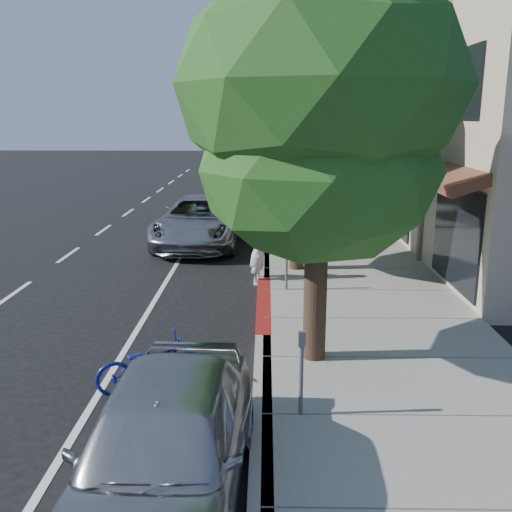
{
  "coord_description": "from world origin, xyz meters",
  "views": [
    {
      "loc": [
        0.05,
        -11.37,
        4.31
      ],
      "look_at": [
        -0.17,
        0.54,
        1.35
      ],
      "focal_mm": 40.0,
      "sensor_mm": 36.0,
      "label": 1
    }
  ],
  "objects_px": {
    "street_tree_4": "(282,113)",
    "bicycle": "(150,364)",
    "near_car_a": "(164,447)",
    "street_tree_2": "(290,111)",
    "pedestrian": "(364,197)",
    "street_tree_5": "(279,109)",
    "dark_suv_far": "(257,177)",
    "street_tree_1": "(299,95)",
    "dark_sedan": "(253,206)",
    "street_tree_3": "(285,111)",
    "silver_suv": "(201,221)",
    "street_tree_0": "(321,92)",
    "cyclist": "(259,250)",
    "white_pickup": "(249,181)"
  },
  "relations": [
    {
      "from": "street_tree_4",
      "to": "bicycle",
      "type": "height_order",
      "value": "street_tree_4"
    },
    {
      "from": "street_tree_4",
      "to": "near_car_a",
      "type": "bearing_deg",
      "value": -94.03
    },
    {
      "from": "street_tree_2",
      "to": "pedestrian",
      "type": "height_order",
      "value": "street_tree_2"
    },
    {
      "from": "street_tree_5",
      "to": "dark_suv_far",
      "type": "height_order",
      "value": "street_tree_5"
    },
    {
      "from": "street_tree_1",
      "to": "dark_sedan",
      "type": "xyz_separation_m",
      "value": [
        -1.4,
        7.79,
        -4.14
      ]
    },
    {
      "from": "street_tree_3",
      "to": "street_tree_5",
      "type": "bearing_deg",
      "value": 90.0
    },
    {
      "from": "dark_suv_far",
      "to": "pedestrian",
      "type": "xyz_separation_m",
      "value": [
        4.5,
        -9.84,
        0.24
      ]
    },
    {
      "from": "bicycle",
      "to": "silver_suv",
      "type": "distance_m",
      "value": 10.65
    },
    {
      "from": "bicycle",
      "to": "near_car_a",
      "type": "relative_size",
      "value": 0.38
    },
    {
      "from": "street_tree_5",
      "to": "near_car_a",
      "type": "relative_size",
      "value": 1.7
    },
    {
      "from": "street_tree_1",
      "to": "dark_sedan",
      "type": "bearing_deg",
      "value": 100.19
    },
    {
      "from": "street_tree_0",
      "to": "silver_suv",
      "type": "distance_m",
      "value": 10.82
    },
    {
      "from": "cyclist",
      "to": "dark_suv_far",
      "type": "bearing_deg",
      "value": 10.67
    },
    {
      "from": "bicycle",
      "to": "dark_suv_far",
      "type": "distance_m",
      "value": 24.54
    },
    {
      "from": "street_tree_3",
      "to": "street_tree_4",
      "type": "distance_m",
      "value": 6.0
    },
    {
      "from": "street_tree_1",
      "to": "near_car_a",
      "type": "bearing_deg",
      "value": -101.29
    },
    {
      "from": "cyclist",
      "to": "dark_suv_far",
      "type": "xyz_separation_m",
      "value": [
        -0.36,
        18.5,
        -0.06
      ]
    },
    {
      "from": "street_tree_5",
      "to": "white_pickup",
      "type": "distance_m",
      "value": 10.23
    },
    {
      "from": "street_tree_0",
      "to": "near_car_a",
      "type": "xyz_separation_m",
      "value": [
        -1.96,
        -3.83,
        -3.88
      ]
    },
    {
      "from": "street_tree_3",
      "to": "bicycle",
      "type": "bearing_deg",
      "value": -98.09
    },
    {
      "from": "street_tree_1",
      "to": "street_tree_5",
      "type": "xyz_separation_m",
      "value": [
        0.0,
        24.0,
        -0.15
      ]
    },
    {
      "from": "dark_suv_far",
      "to": "near_car_a",
      "type": "distance_m",
      "value": 27.34
    },
    {
      "from": "white_pickup",
      "to": "dark_sedan",
      "type": "bearing_deg",
      "value": -87.5
    },
    {
      "from": "bicycle",
      "to": "cyclist",
      "type": "bearing_deg",
      "value": -37.94
    },
    {
      "from": "street_tree_2",
      "to": "dark_sedan",
      "type": "relative_size",
      "value": 1.81
    },
    {
      "from": "street_tree_2",
      "to": "bicycle",
      "type": "xyz_separation_m",
      "value": [
        -2.7,
        -13.0,
        -4.0
      ]
    },
    {
      "from": "street_tree_5",
      "to": "dark_suv_far",
      "type": "distance_m",
      "value": 7.67
    },
    {
      "from": "street_tree_1",
      "to": "white_pickup",
      "type": "height_order",
      "value": "street_tree_1"
    },
    {
      "from": "street_tree_1",
      "to": "street_tree_0",
      "type": "bearing_deg",
      "value": -90.0
    },
    {
      "from": "street_tree_0",
      "to": "street_tree_1",
      "type": "xyz_separation_m",
      "value": [
        0.0,
        6.0,
        0.17
      ]
    },
    {
      "from": "silver_suv",
      "to": "dark_suv_far",
      "type": "distance_m",
      "value": 13.97
    },
    {
      "from": "silver_suv",
      "to": "street_tree_5",
      "type": "bearing_deg",
      "value": 84.22
    },
    {
      "from": "dark_sedan",
      "to": "dark_suv_far",
      "type": "distance_m",
      "value": 9.72
    },
    {
      "from": "street_tree_5",
      "to": "dark_sedan",
      "type": "xyz_separation_m",
      "value": [
        -1.4,
        -16.21,
        -4.0
      ]
    },
    {
      "from": "cyclist",
      "to": "silver_suv",
      "type": "relative_size",
      "value": 0.31
    },
    {
      "from": "street_tree_2",
      "to": "dark_suv_far",
      "type": "height_order",
      "value": "street_tree_2"
    },
    {
      "from": "street_tree_4",
      "to": "near_car_a",
      "type": "xyz_separation_m",
      "value": [
        -1.96,
        -27.83,
        -3.63
      ]
    },
    {
      "from": "dark_sedan",
      "to": "cyclist",
      "type": "bearing_deg",
      "value": -81.03
    },
    {
      "from": "street_tree_5",
      "to": "dark_suv_far",
      "type": "xyz_separation_m",
      "value": [
        -1.4,
        -6.5,
        -3.83
      ]
    },
    {
      "from": "street_tree_4",
      "to": "near_car_a",
      "type": "relative_size",
      "value": 1.57
    },
    {
      "from": "street_tree_3",
      "to": "white_pickup",
      "type": "xyz_separation_m",
      "value": [
        -1.79,
        2.66,
        -3.55
      ]
    },
    {
      "from": "street_tree_1",
      "to": "street_tree_3",
      "type": "relative_size",
      "value": 1.08
    },
    {
      "from": "street_tree_3",
      "to": "cyclist",
      "type": "height_order",
      "value": "street_tree_3"
    },
    {
      "from": "street_tree_2",
      "to": "silver_suv",
      "type": "distance_m",
      "value": 5.32
    },
    {
      "from": "street_tree_2",
      "to": "cyclist",
      "type": "relative_size",
      "value": 4.11
    },
    {
      "from": "dark_suv_far",
      "to": "near_car_a",
      "type": "xyz_separation_m",
      "value": [
        -0.56,
        -27.33,
        -0.06
      ]
    },
    {
      "from": "street_tree_2",
      "to": "bicycle",
      "type": "distance_m",
      "value": 13.87
    },
    {
      "from": "street_tree_1",
      "to": "dark_sedan",
      "type": "height_order",
      "value": "street_tree_1"
    },
    {
      "from": "street_tree_0",
      "to": "dark_suv_far",
      "type": "height_order",
      "value": "street_tree_0"
    },
    {
      "from": "street_tree_5",
      "to": "cyclist",
      "type": "distance_m",
      "value": 25.3
    }
  ]
}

